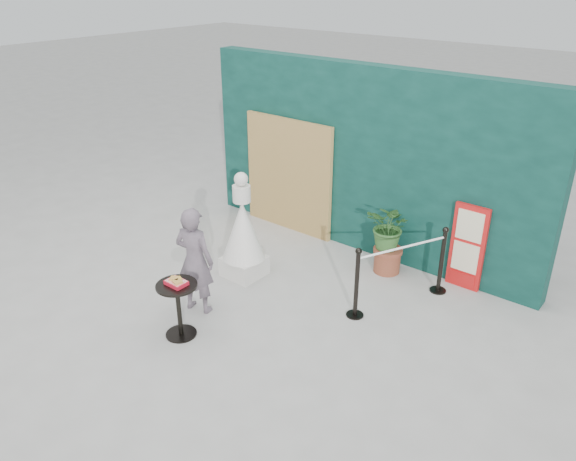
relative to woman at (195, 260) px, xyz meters
name	(u,v)px	position (x,y,z in m)	size (l,w,h in m)	color
ground	(230,330)	(0.70, -0.09, -0.76)	(60.00, 60.00, 0.00)	#ADAAA5
back_wall	(365,161)	(0.70, 3.06, 0.74)	(6.00, 0.30, 3.00)	#092C26
bamboo_fence	(288,175)	(-0.70, 2.85, 0.24)	(1.80, 0.08, 2.00)	tan
woman	(195,260)	(0.00, 0.00, 0.00)	(0.55, 0.36, 1.52)	slate
menu_board	(467,247)	(2.60, 2.87, -0.11)	(0.50, 0.07, 1.30)	red
statue	(243,235)	(-0.15, 1.10, -0.08)	(0.65, 0.65, 1.66)	silver
cafe_table	(178,302)	(0.27, -0.56, -0.26)	(0.52, 0.52, 0.75)	black
food_basket	(176,282)	(0.27, -0.55, 0.03)	(0.26, 0.19, 0.11)	red
planter	(389,233)	(1.50, 2.56, -0.10)	(0.67, 0.58, 1.13)	brown
stanchion_barrier	(401,272)	(2.08, 1.87, -0.27)	(0.84, 1.54, 1.03)	black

